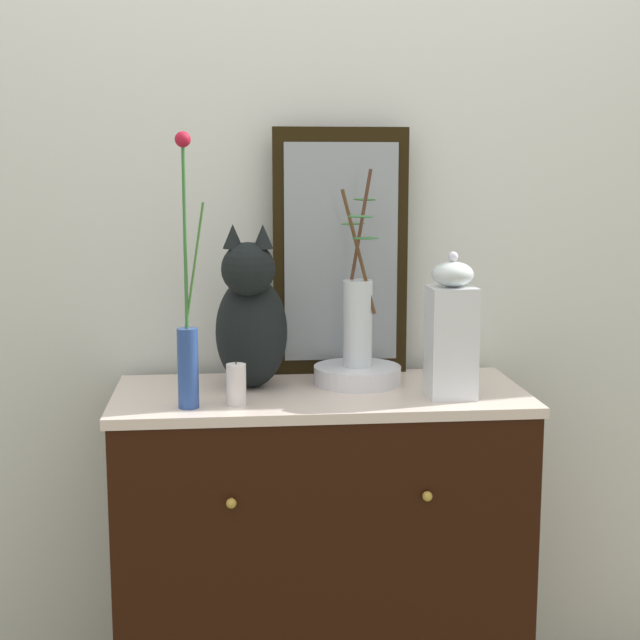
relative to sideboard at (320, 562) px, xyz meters
name	(u,v)px	position (x,y,z in m)	size (l,w,h in m)	color
wall_back	(309,228)	(0.00, 0.30, 0.84)	(4.40, 0.08, 2.60)	silver
sideboard	(320,562)	(0.00, 0.00, 0.00)	(1.03, 0.48, 0.91)	black
mirror_leaning	(340,252)	(0.08, 0.21, 0.78)	(0.36, 0.03, 0.66)	black
cat_sitting	(251,320)	(-0.17, 0.05, 0.63)	(0.21, 0.41, 0.42)	black
vase_slim_green	(188,341)	(-0.32, -0.14, 0.61)	(0.07, 0.05, 0.63)	#29478E
bowl_porcelain	(357,375)	(0.10, 0.07, 0.48)	(0.23, 0.23, 0.05)	silver
vase_glass_clear	(358,316)	(0.10, 0.07, 0.63)	(0.11, 0.20, 0.50)	silver
jar_lidded_porcelain	(451,332)	(0.31, -0.10, 0.62)	(0.11, 0.11, 0.36)	silver
candle_pillar	(236,385)	(-0.21, -0.12, 0.50)	(0.05, 0.05, 0.11)	silver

